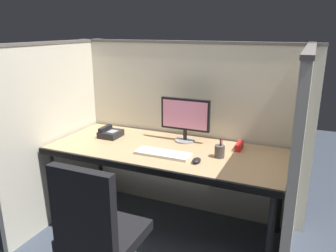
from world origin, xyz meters
The scene contains 11 objects.
ground_plane centered at (0.00, 0.00, 0.00)m, with size 8.00×8.00×0.00m, color #383F4C.
cubicle_partition_rear centered at (0.00, 0.74, 0.79)m, with size 2.21×0.06×1.57m.
cubicle_partition_left centered at (-0.99, 0.20, 0.79)m, with size 0.06×1.41×1.57m.
cubicle_partition_right centered at (0.99, 0.20, 0.79)m, with size 0.06×1.41×1.57m.
desk centered at (0.00, 0.29, 0.69)m, with size 1.90×0.80×0.74m.
monitor_center centered at (0.07, 0.54, 0.96)m, with size 0.43×0.17×0.37m.
keyboard_main centered at (0.03, 0.17, 0.75)m, with size 0.43×0.15×0.02m, color silver.
computer_mouse centered at (0.32, 0.13, 0.76)m, with size 0.06×0.10×0.04m.
red_stapler centered at (0.55, 0.53, 0.77)m, with size 0.04×0.15×0.06m, color red.
desk_phone centered at (-0.58, 0.39, 0.77)m, with size 0.17×0.19×0.09m.
pen_cup centered at (0.45, 0.30, 0.79)m, with size 0.08×0.08×0.15m.
Camera 1 is at (1.02, -2.00, 1.68)m, focal length 35.58 mm.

